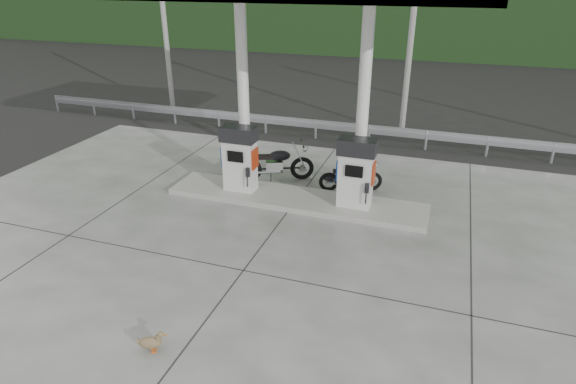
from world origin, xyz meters
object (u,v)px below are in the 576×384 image
(motorcycle_left, at_px, (351,177))
(duck, at_px, (150,343))
(gas_pump_left, at_px, (240,159))
(motorcycle_right, at_px, (276,164))
(gas_pump_right, at_px, (356,173))

(motorcycle_left, xyz_separation_m, duck, (-1.74, -7.35, -0.23))
(gas_pump_left, relative_size, duck, 3.87)
(motorcycle_right, bearing_deg, motorcycle_left, -24.86)
(motorcycle_left, bearing_deg, motorcycle_right, 158.43)
(gas_pump_right, distance_m, motorcycle_left, 1.42)
(gas_pump_left, relative_size, motorcycle_right, 0.86)
(motorcycle_left, height_order, duck, motorcycle_left)
(motorcycle_left, bearing_deg, gas_pump_left, -177.82)
(motorcycle_left, distance_m, duck, 7.55)
(gas_pump_left, bearing_deg, duck, -79.75)
(gas_pump_right, bearing_deg, duck, -108.80)
(gas_pump_left, bearing_deg, motorcycle_left, 23.01)
(motorcycle_right, height_order, duck, motorcycle_right)
(gas_pump_right, relative_size, motorcycle_left, 1.07)
(motorcycle_right, distance_m, duck, 7.40)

